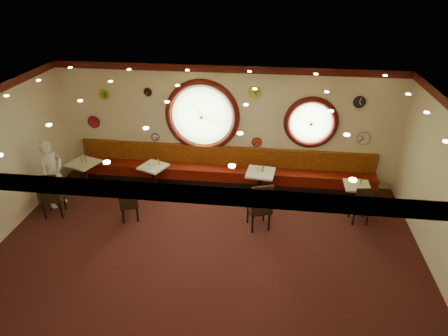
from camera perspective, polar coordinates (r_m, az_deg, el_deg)
floor at (r=8.75m, az=-2.33°, el=-11.09°), size 9.00×6.00×0.00m
ceiling at (r=7.20m, az=-2.82°, el=9.23°), size 9.00×6.00×0.02m
wall_back at (r=10.54m, az=0.15°, el=6.06°), size 9.00×0.02×3.20m
wall_front at (r=5.50m, az=-7.95°, el=-17.35°), size 9.00×0.02×3.20m
wall_right at (r=8.43m, az=29.29°, el=-3.57°), size 0.02×6.00×3.20m
molding_back at (r=10.03m, az=0.13°, el=14.01°), size 9.00×0.10×0.18m
molding_front at (r=4.61m, az=-9.00°, el=-3.46°), size 9.00×0.10×0.18m
banquette_base at (r=10.93m, az=-0.04°, el=-1.81°), size 8.00×0.55×0.20m
banquette_seat at (r=10.81m, az=-0.04°, el=-0.66°), size 8.00×0.55×0.30m
banquette_back at (r=10.82m, az=0.11°, el=1.75°), size 8.00×0.10×0.55m
porthole_left_glass at (r=10.53m, az=-3.12°, el=7.46°), size 1.66×0.02×1.66m
porthole_left_frame at (r=10.51m, az=-3.13°, el=7.43°), size 1.98×0.18×1.98m
porthole_left_ring at (r=10.49m, az=-3.16°, el=7.37°), size 1.61×0.03×1.61m
porthole_right_glass at (r=10.44m, az=12.30°, el=6.38°), size 1.10×0.02×1.10m
porthole_right_frame at (r=10.42m, az=12.31°, el=6.35°), size 1.38×0.18×1.38m
porthole_right_ring at (r=10.40m, az=12.32°, el=6.29°), size 1.09×0.03×1.09m
wall_clock_0 at (r=11.50m, az=-18.09°, el=6.29°), size 0.32×0.03×0.32m
wall_clock_1 at (r=11.09m, az=-16.78°, el=10.10°), size 0.26×0.03×0.26m
wall_clock_2 at (r=10.64m, az=-10.81°, el=10.64°), size 0.24×0.03×0.24m
wall_clock_3 at (r=10.37m, az=18.76°, el=8.94°), size 0.28×0.03×0.28m
wall_clock_4 at (r=11.03m, az=-9.75°, el=4.42°), size 0.20×0.03×0.20m
wall_clock_5 at (r=10.59m, az=4.70°, el=3.74°), size 0.24×0.03×0.24m
wall_clock_6 at (r=10.74m, az=19.31°, el=4.03°), size 0.34×0.03×0.34m
wall_clock_7 at (r=10.13m, az=4.42°, el=10.77°), size 0.30×0.03×0.30m
table_a at (r=11.24m, az=-19.24°, el=-0.48°), size 0.86×0.86×0.74m
table_b at (r=10.69m, az=-9.99°, el=-0.94°), size 0.82×0.82×0.69m
table_c at (r=10.17m, az=5.17°, el=-1.94°), size 0.75×0.75×0.75m
table_d at (r=10.24m, az=18.31°, el=-3.51°), size 0.60×0.60×0.66m
chair_a at (r=10.13m, az=-23.63°, el=-3.23°), size 0.59×0.59×0.72m
chair_b at (r=9.46m, az=-13.49°, el=-4.51°), size 0.53×0.53×0.61m
chair_c at (r=8.89m, az=5.23°, el=-5.13°), size 0.64×0.64×0.73m
chair_d at (r=9.63m, az=19.13°, el=-4.71°), size 0.46×0.46×0.61m
condiment_a_salt at (r=11.20m, az=-19.68°, el=1.24°), size 0.04×0.04×0.11m
condiment_b_salt at (r=10.59m, az=-10.70°, el=0.60°), size 0.04×0.04×0.10m
condiment_c_salt at (r=10.04m, az=4.81°, el=-0.24°), size 0.03×0.03×0.09m
condiment_d_salt at (r=10.14m, az=18.17°, el=-1.92°), size 0.03×0.03×0.09m
condiment_a_pepper at (r=11.09m, az=-19.68°, el=0.97°), size 0.04×0.04×0.11m
condiment_b_pepper at (r=10.52m, az=-9.90°, el=0.44°), size 0.03×0.03×0.09m
condiment_c_pepper at (r=10.04m, az=5.30°, el=-0.29°), size 0.03×0.03×0.09m
condiment_d_pepper at (r=10.07m, az=18.78°, el=-2.24°), size 0.03×0.03×0.09m
condiment_a_bottle at (r=11.11m, az=-19.22°, el=1.21°), size 0.05×0.05×0.14m
condiment_b_bottle at (r=10.61m, az=-9.35°, el=0.93°), size 0.05×0.05×0.16m
condiment_c_bottle at (r=10.02m, az=5.60°, el=-0.07°), size 0.06×0.06×0.18m
condiment_d_bottle at (r=10.13m, az=18.93°, el=-1.88°), size 0.05×0.05×0.15m
waiter at (r=10.53m, az=-23.31°, el=-0.75°), size 0.60×0.73×1.72m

